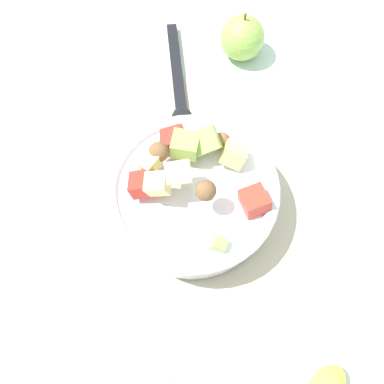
{
  "coord_description": "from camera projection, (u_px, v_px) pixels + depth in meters",
  "views": [
    {
      "loc": [
        0.23,
        -0.09,
        0.55
      ],
      "look_at": [
        0.01,
        -0.0,
        0.05
      ],
      "focal_mm": 38.05,
      "sensor_mm": 36.0,
      "label": 1
    }
  ],
  "objects": [
    {
      "name": "salad_bowl",
      "position": [
        192.0,
        193.0,
        0.56
      ],
      "size": [
        0.23,
        0.23,
        0.12
      ],
      "color": "white",
      "rests_on": "placemat"
    },
    {
      "name": "serving_spoon",
      "position": [
        179.0,
        95.0,
        0.67
      ],
      "size": [
        0.24,
        0.09,
        0.01
      ],
      "color": "black",
      "rests_on": "placemat"
    },
    {
      "name": "whole_apple",
      "position": [
        242.0,
        38.0,
        0.69
      ],
      "size": [
        0.08,
        0.08,
        0.09
      ],
      "color": "#8CB74C",
      "rests_on": "ground_plane"
    },
    {
      "name": "placemat",
      "position": [
        189.0,
        199.0,
        0.6
      ],
      "size": [
        0.43,
        0.31,
        0.01
      ],
      "primitive_type": "cube",
      "color": "#BCB299",
      "rests_on": "ground_plane"
    },
    {
      "name": "ground_plane",
      "position": [
        189.0,
        200.0,
        0.6
      ],
      "size": [
        2.4,
        2.4,
        0.0
      ],
      "primitive_type": "plane",
      "color": "silver"
    }
  ]
}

